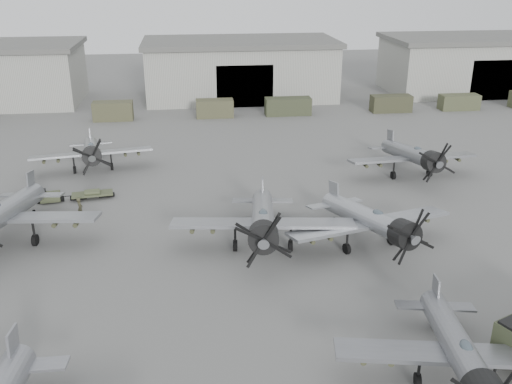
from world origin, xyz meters
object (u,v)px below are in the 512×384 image
at_px(aircraft_mid_2, 372,221).
at_px(aircraft_extra_741, 1,215).
at_px(aircraft_far_0, 91,151).
at_px(ground_crew, 80,208).
at_px(aircraft_mid_1, 263,221).
at_px(aircraft_far_1, 414,156).
at_px(aircraft_near_1, 460,353).
at_px(tug_trailer, 66,196).

distance_m(aircraft_mid_2, aircraft_extra_741, 26.70).
distance_m(aircraft_far_0, aircraft_extra_741, 16.21).
relative_size(aircraft_far_0, ground_crew, 6.60).
bearing_deg(aircraft_far_0, aircraft_mid_1, -61.80).
xyz_separation_m(aircraft_mid_1, aircraft_far_0, (-14.53, 18.77, -0.25)).
height_order(aircraft_mid_1, aircraft_far_1, aircraft_mid_1).
relative_size(aircraft_near_1, aircraft_far_1, 0.96).
height_order(aircraft_mid_2, ground_crew, aircraft_mid_2).
height_order(aircraft_mid_2, aircraft_extra_741, aircraft_extra_741).
bearing_deg(aircraft_extra_741, aircraft_mid_1, -3.45).
distance_m(aircraft_mid_1, aircraft_far_1, 21.01).
bearing_deg(ground_crew, aircraft_far_0, -3.13).
distance_m(aircraft_mid_2, ground_crew, 23.24).
height_order(aircraft_near_1, aircraft_mid_1, aircraft_mid_1).
height_order(aircraft_near_1, aircraft_far_1, aircraft_far_1).
distance_m(aircraft_near_1, aircraft_mid_1, 17.11).
relative_size(aircraft_mid_1, aircraft_far_0, 1.11).
bearing_deg(aircraft_far_0, aircraft_near_1, -66.85).
height_order(aircraft_mid_2, aircraft_far_0, aircraft_mid_2).
height_order(aircraft_mid_2, aircraft_far_1, aircraft_mid_2).
bearing_deg(tug_trailer, aircraft_mid_2, -34.87).
relative_size(aircraft_mid_2, aircraft_extra_741, 0.91).
bearing_deg(aircraft_near_1, aircraft_extra_741, 155.59).
relative_size(aircraft_near_1, tug_trailer, 1.93).
relative_size(aircraft_near_1, aircraft_mid_2, 0.95).
bearing_deg(aircraft_mid_1, aircraft_near_1, -57.04).
bearing_deg(aircraft_near_1, aircraft_mid_1, 126.67).
height_order(tug_trailer, ground_crew, ground_crew).
bearing_deg(aircraft_mid_1, aircraft_far_0, 135.01).
bearing_deg(aircraft_extra_741, aircraft_near_1, -29.40).
relative_size(aircraft_far_0, tug_trailer, 1.93).
bearing_deg(ground_crew, aircraft_extra_741, 126.46).
relative_size(aircraft_near_1, aircraft_far_0, 1.00).
relative_size(aircraft_far_0, aircraft_far_1, 0.96).
bearing_deg(aircraft_mid_1, tug_trailer, 151.43).
bearing_deg(tug_trailer, ground_crew, -73.03).
xyz_separation_m(aircraft_far_0, aircraft_far_1, (30.87, -5.56, 0.11)).
relative_size(aircraft_near_1, ground_crew, 6.60).
xyz_separation_m(aircraft_mid_2, tug_trailer, (-23.60, 12.11, -1.82)).
bearing_deg(aircraft_far_0, aircraft_extra_741, -114.25).
xyz_separation_m(aircraft_near_1, aircraft_far_1, (8.93, 28.62, 0.10)).
relative_size(tug_trailer, ground_crew, 3.42).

